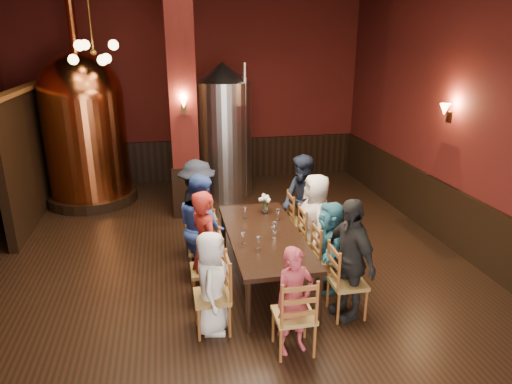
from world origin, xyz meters
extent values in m
plane|color=black|center=(0.00, 0.00, 0.00)|extent=(10.00, 10.00, 0.00)
cube|color=#4B1310|center=(0.00, 5.00, 2.25)|extent=(8.00, 0.02, 4.50)
cube|color=#4B1310|center=(4.00, 0.00, 2.25)|extent=(0.02, 10.00, 4.50)
cube|color=black|center=(3.96, 0.00, 0.50)|extent=(0.08, 9.90, 1.00)
cube|color=black|center=(0.00, 4.96, 0.50)|extent=(7.90, 0.08, 1.00)
cube|color=#4B1310|center=(-0.30, 2.80, 2.25)|extent=(0.58, 0.58, 4.50)
cube|color=black|center=(-3.20, 3.20, 1.20)|extent=(0.22, 3.50, 2.40)
cube|color=black|center=(0.63, -0.15, 0.72)|extent=(1.00, 2.40, 0.06)
cylinder|color=black|center=(0.19, -1.29, 0.34)|extent=(0.07, 0.07, 0.69)
cylinder|color=black|center=(1.07, -1.29, 0.34)|extent=(0.07, 0.07, 0.69)
cylinder|color=black|center=(0.19, 0.99, 0.34)|extent=(0.07, 0.07, 0.69)
cylinder|color=black|center=(1.07, 0.99, 0.34)|extent=(0.07, 0.07, 0.69)
imported|color=white|center=(-0.22, -1.15, 0.64)|extent=(0.54, 0.70, 1.28)
imported|color=maroon|center=(-0.22, -0.48, 0.78)|extent=(0.55, 0.66, 1.55)
imported|color=#2C4695|center=(-0.22, 0.18, 0.79)|extent=(0.63, 0.85, 1.57)
imported|color=black|center=(-0.22, 0.85, 0.80)|extent=(0.77, 1.12, 1.59)
imported|color=black|center=(1.48, -1.15, 0.78)|extent=(0.59, 0.98, 1.57)
imported|color=teal|center=(1.48, -0.48, 0.64)|extent=(0.61, 1.24, 1.29)
imported|color=silver|center=(1.48, 0.18, 0.74)|extent=(0.52, 0.75, 1.47)
imported|color=#192032|center=(1.48, 0.85, 0.79)|extent=(0.58, 0.84, 1.58)
imported|color=#A73743|center=(0.63, -1.70, 0.63)|extent=(0.52, 0.40, 1.26)
cylinder|color=black|center=(-2.27, 3.90, 0.10)|extent=(1.85, 1.85, 0.21)
cylinder|color=#BE5B2B|center=(-2.27, 3.90, 1.23)|extent=(1.71, 1.71, 2.05)
sphere|color=#BE5B2B|center=(-2.27, 3.90, 2.26)|extent=(1.64, 1.64, 1.64)
cylinder|color=#BE5B2B|center=(-2.27, 3.90, 3.69)|extent=(0.16, 0.16, 1.33)
cylinder|color=#B2B2B7|center=(0.57, 3.73, 1.24)|extent=(1.49, 1.49, 2.48)
cone|color=#B2B2B7|center=(0.57, 3.73, 2.68)|extent=(1.19, 1.19, 0.40)
cylinder|color=#B2B2B7|center=(0.97, 3.33, 1.49)|extent=(0.08, 0.08, 2.78)
cylinder|color=white|center=(0.80, 0.61, 0.83)|extent=(0.09, 0.09, 0.17)
camera|label=1|loc=(-0.63, -5.85, 3.38)|focal=32.00mm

